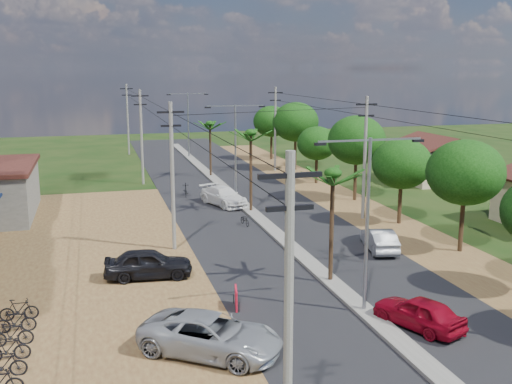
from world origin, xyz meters
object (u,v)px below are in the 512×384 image
at_px(car_red_near, 419,313).
at_px(parked_scooter_row, 5,357).
at_px(car_parked_dark, 148,264).
at_px(roadside_sign, 236,299).
at_px(car_white_far, 224,197).
at_px(car_parked_silver, 211,336).
at_px(car_silver_mid, 380,240).

bearing_deg(car_red_near, parked_scooter_row, -26.16).
xyz_separation_m(car_parked_dark, parked_scooter_row, (-6.02, -8.52, -0.28)).
xyz_separation_m(car_red_near, roadside_sign, (-7.00, 4.16, -0.20)).
height_order(roadside_sign, parked_scooter_row, parked_scooter_row).
distance_m(car_white_far, car_parked_dark, 17.46).
bearing_deg(parked_scooter_row, roadside_sign, 19.18).
bearing_deg(parked_scooter_row, car_white_far, 60.86).
height_order(car_parked_dark, roadside_sign, car_parked_dark).
height_order(car_red_near, roadside_sign, car_red_near).
bearing_deg(parked_scooter_row, car_red_near, -2.91).
bearing_deg(car_red_near, car_parked_dark, -64.93).
bearing_deg(car_white_far, car_red_near, -102.66).
bearing_deg(parked_scooter_row, car_parked_silver, -6.50).
xyz_separation_m(car_parked_dark, roadside_sign, (3.52, -5.21, -0.29)).
bearing_deg(car_parked_dark, parked_scooter_row, 150.32).
distance_m(car_white_far, roadside_sign, 21.34).
height_order(car_parked_silver, roadside_sign, car_parked_silver).
bearing_deg(car_red_near, roadside_sign, -53.97).
distance_m(car_red_near, car_silver_mid, 11.10).
bearing_deg(car_red_near, car_silver_mid, -131.62).
relative_size(car_silver_mid, parked_scooter_row, 0.43).
height_order(car_parked_dark, parked_scooter_row, car_parked_dark).
bearing_deg(car_parked_dark, car_parked_silver, -165.25).
xyz_separation_m(car_red_near, car_white_far, (-3.00, 25.13, 0.03)).
bearing_deg(car_silver_mid, roadside_sign, 43.70).
height_order(car_silver_mid, roadside_sign, car_silver_mid).
bearing_deg(roadside_sign, car_parked_silver, -104.54).
bearing_deg(car_silver_mid, car_white_far, -53.56).
xyz_separation_m(car_white_far, car_parked_dark, (-7.52, -15.76, 0.05)).
bearing_deg(car_silver_mid, parked_scooter_row, 38.25).
relative_size(car_white_far, car_parked_silver, 0.90).
distance_m(car_silver_mid, car_white_far, 15.97).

